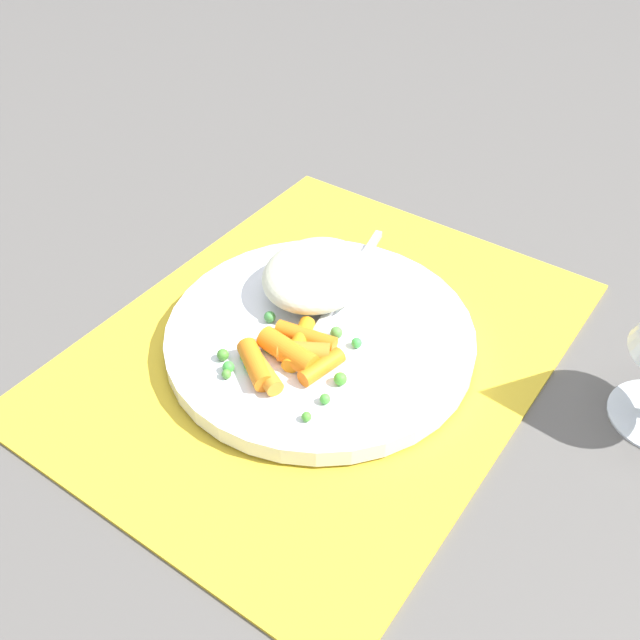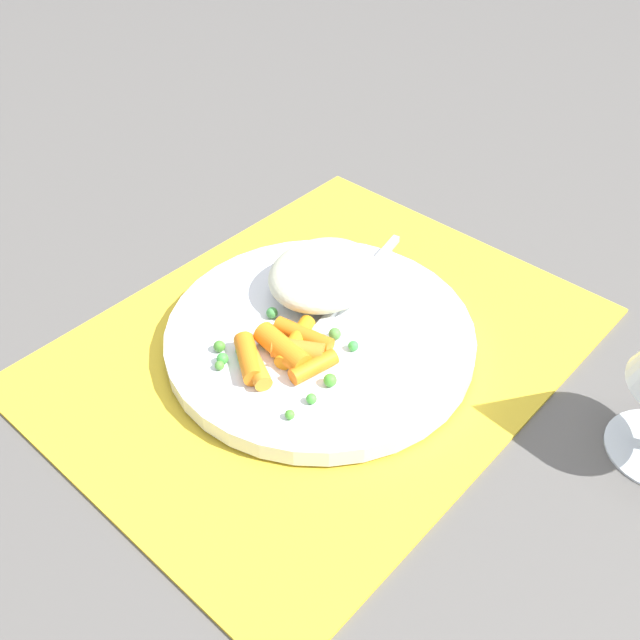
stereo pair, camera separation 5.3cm
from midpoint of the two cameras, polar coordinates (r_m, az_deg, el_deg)
name	(u,v)px [view 2 (the right image)]	position (r m, az deg, el deg)	size (l,w,h in m)	color
ground_plane	(320,348)	(0.59, 2.58, -2.33)	(2.40, 2.40, 0.00)	#565451
placemat	(320,346)	(0.59, 2.59, -2.12)	(0.42, 0.33, 0.01)	gold
plate	(320,336)	(0.58, 2.62, -1.39)	(0.24, 0.24, 0.01)	white
rice_mound	(324,274)	(0.60, 2.83, 3.45)	(0.10, 0.08, 0.04)	beige
carrot_portion	(282,351)	(0.55, -0.16, -2.52)	(0.08, 0.07, 0.02)	orange
pea_scatter	(278,356)	(0.55, -0.49, -2.92)	(0.09, 0.10, 0.01)	green
fork	(334,310)	(0.59, 3.72, 0.68)	(0.19, 0.05, 0.01)	#BBBBBB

